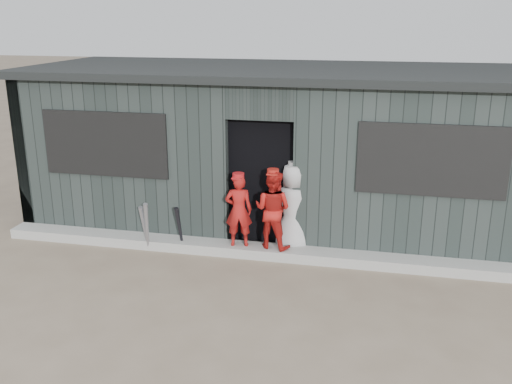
% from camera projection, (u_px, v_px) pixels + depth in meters
% --- Properties ---
extents(ground, '(80.00, 80.00, 0.00)m').
position_uv_depth(ground, '(224.00, 315.00, 6.81)').
color(ground, '#6E5E4C').
rests_on(ground, ground).
extents(curb, '(8.00, 0.36, 0.15)m').
position_uv_depth(curb, '(256.00, 251.00, 8.49)').
color(curb, gray).
rests_on(curb, ground).
extents(bat_left, '(0.19, 0.33, 0.83)m').
position_uv_depth(bat_left, '(147.00, 227.00, 8.47)').
color(bat_left, gray).
rests_on(bat_left, ground).
extents(bat_mid, '(0.07, 0.26, 0.75)m').
position_uv_depth(bat_mid, '(145.00, 228.00, 8.54)').
color(bat_mid, gray).
rests_on(bat_mid, ground).
extents(bat_right, '(0.11, 0.23, 0.72)m').
position_uv_depth(bat_right, '(180.00, 229.00, 8.58)').
color(bat_right, black).
rests_on(bat_right, ground).
extents(player_red_left, '(0.44, 0.34, 1.09)m').
position_uv_depth(player_red_left, '(239.00, 211.00, 8.35)').
color(player_red_left, '#A01613').
rests_on(player_red_left, curb).
extents(player_red_right, '(0.66, 0.57, 1.17)m').
position_uv_depth(player_red_right, '(273.00, 209.00, 8.28)').
color(player_red_right, '#B41A16').
rests_on(player_red_right, curb).
extents(player_grey_back, '(0.68, 0.45, 1.38)m').
position_uv_depth(player_grey_back, '(293.00, 208.00, 8.48)').
color(player_grey_back, '#B1B1B1').
rests_on(player_grey_back, ground).
extents(dugout, '(8.30, 3.30, 2.62)m').
position_uv_depth(dugout, '(277.00, 147.00, 9.70)').
color(dugout, black).
rests_on(dugout, ground).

